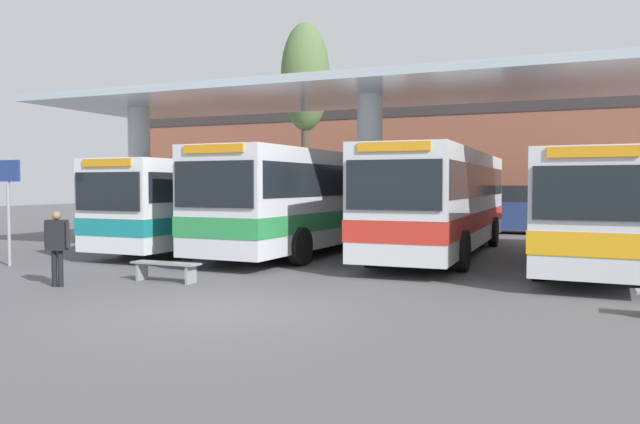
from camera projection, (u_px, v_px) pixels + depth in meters
The scene contains 12 objects.
ground_plane at pixel (216, 311), 11.33m from camera, with size 100.00×100.00×0.00m, color #565456.
townhouse_backdrop at pixel (456, 141), 32.62m from camera, with size 40.00×0.58×7.80m.
station_canopy at pixel (370, 110), 19.33m from camera, with size 22.75×6.39×5.30m.
transit_bus_left_bay at pixel (219, 200), 22.88m from camera, with size 2.89×11.58×3.06m.
transit_bus_center_bay at pixel (316, 197), 21.52m from camera, with size 3.18×12.44×3.35m.
transit_bus_right_bay at pixel (443, 198), 20.30m from camera, with size 2.92×12.33×3.33m.
transit_bus_far_right_bay at pixel (597, 204), 17.62m from camera, with size 3.01×11.89×3.09m.
waiting_bench_near_pillar at pixel (166, 267), 14.70m from camera, with size 1.74×0.44×0.46m.
info_sign_platform at pixel (8, 191), 17.46m from camera, with size 0.90×0.09×2.98m.
pedestrian_waiting at pixel (57, 241), 13.96m from camera, with size 0.63×0.32×1.70m.
poplar_tree_behind_left at pixel (305, 80), 28.13m from camera, with size 2.21×2.21×9.59m.
parked_car_street at pixel (512, 211), 29.20m from camera, with size 4.57×2.02×2.24m.
Camera 1 is at (6.10, -9.63, 2.30)m, focal length 35.00 mm.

